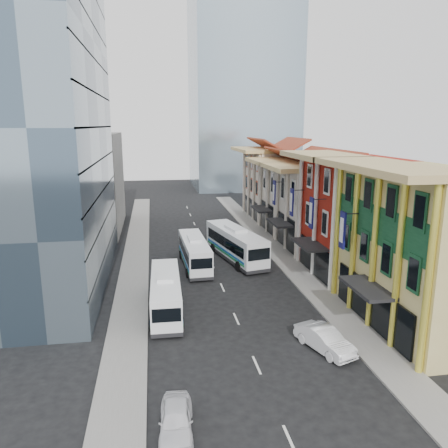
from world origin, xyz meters
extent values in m
plane|color=black|center=(0.00, 0.00, 0.00)|extent=(200.00, 200.00, 0.00)
cube|color=slate|center=(8.50, 22.00, 0.07)|extent=(3.00, 90.00, 0.15)
cube|color=slate|center=(-8.50, 22.00, 0.07)|extent=(3.00, 90.00, 0.15)
cube|color=#CABA74|center=(14.00, 5.00, 6.00)|extent=(8.00, 14.00, 12.00)
cube|color=maroon|center=(14.00, 17.00, 6.00)|extent=(8.00, 10.00, 12.00)
cube|color=beige|center=(14.00, 26.50, 5.00)|extent=(8.00, 9.00, 10.00)
cube|color=beige|center=(14.00, 35.50, 5.00)|extent=(8.00, 9.00, 10.00)
cube|color=beige|center=(14.00, 46.00, 5.50)|extent=(8.00, 12.00, 11.00)
cube|color=#43576A|center=(-17.00, 19.00, 15.00)|extent=(12.00, 26.00, 30.00)
cube|color=gray|center=(-16.00, 42.00, 7.00)|extent=(10.00, 18.00, 14.00)
imported|color=silver|center=(-5.50, -4.51, 0.71)|extent=(1.97, 4.30, 1.43)
imported|color=silver|center=(5.05, 2.13, 0.79)|extent=(3.23, 5.09, 1.59)
camera|label=1|loc=(-6.23, -23.85, 15.20)|focal=35.00mm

